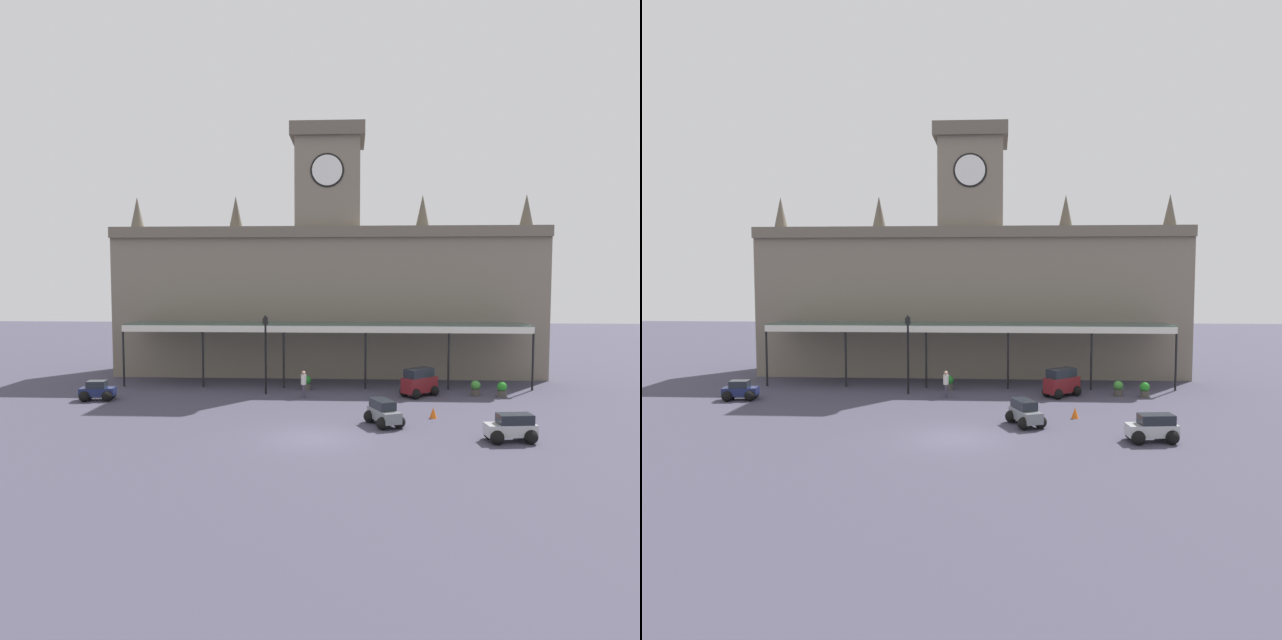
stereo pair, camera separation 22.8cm
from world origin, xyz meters
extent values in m
plane|color=#403D4E|center=(0.00, 0.00, 0.00)|extent=(140.00, 140.00, 0.00)
cube|color=slate|center=(0.00, 18.94, 5.58)|extent=(32.08, 6.00, 11.16)
cube|color=#685F52|center=(0.00, 15.79, 10.76)|extent=(32.08, 0.30, 0.80)
cube|color=slate|center=(0.00, 18.94, 14.45)|extent=(4.80, 4.80, 6.59)
cube|color=#61594D|center=(0.00, 18.94, 18.25)|extent=(5.50, 5.50, 1.00)
cylinder|color=white|center=(0.00, 16.48, 15.24)|extent=(2.20, 0.12, 2.20)
cylinder|color=black|center=(0.00, 16.52, 15.24)|extent=(2.46, 0.06, 2.46)
cone|color=#5B5448|center=(-15.04, 18.94, 12.46)|extent=(1.10, 1.10, 2.60)
cone|color=#5B5448|center=(-7.22, 18.94, 12.46)|extent=(1.10, 1.10, 2.60)
cone|color=#5B5448|center=(7.22, 18.94, 12.46)|extent=(1.10, 1.10, 2.60)
cone|color=#5B5448|center=(15.04, 18.94, 12.46)|extent=(1.10, 1.10, 2.60)
cube|color=#38564C|center=(0.00, 13.74, 4.21)|extent=(27.54, 3.20, 0.16)
cube|color=silver|center=(0.00, 12.14, 4.01)|extent=(27.54, 0.12, 0.44)
cylinder|color=black|center=(-13.77, 12.29, 2.06)|extent=(0.14, 0.14, 4.13)
cylinder|color=black|center=(-8.26, 12.29, 2.06)|extent=(0.14, 0.14, 4.13)
cylinder|color=black|center=(-2.75, 12.29, 2.06)|extent=(0.14, 0.14, 4.13)
cylinder|color=black|center=(2.75, 12.29, 2.06)|extent=(0.14, 0.14, 4.13)
cylinder|color=black|center=(8.26, 12.29, 2.06)|extent=(0.14, 0.14, 4.13)
cylinder|color=black|center=(13.77, 12.29, 2.06)|extent=(0.14, 0.14, 4.13)
cube|color=#B2B5BA|center=(9.04, -0.09, 0.54)|extent=(2.34, 1.15, 0.55)
cube|color=#1E232B|center=(9.24, -0.07, 1.05)|extent=(1.63, 1.00, 0.45)
sphere|color=black|center=(8.32, -0.62, 0.32)|extent=(0.64, 0.64, 0.64)
sphere|color=black|center=(8.22, 0.27, 0.32)|extent=(0.64, 0.64, 0.64)
sphere|color=black|center=(9.86, -0.45, 0.32)|extent=(0.64, 0.64, 0.64)
sphere|color=black|center=(9.76, 0.45, 0.32)|extent=(0.64, 0.64, 0.64)
cube|color=#19214C|center=(-13.61, 7.75, 0.52)|extent=(2.14, 1.11, 0.50)
cube|color=#1E232B|center=(-13.66, 7.74, 0.98)|extent=(1.19, 0.92, 0.42)
sphere|color=black|center=(-12.99, 8.26, 0.32)|extent=(0.64, 0.64, 0.64)
sphere|color=black|center=(-12.89, 7.39, 0.32)|extent=(0.64, 0.64, 0.64)
sphere|color=black|center=(-14.33, 8.11, 0.32)|extent=(0.64, 0.64, 0.64)
sphere|color=black|center=(-14.23, 7.23, 0.32)|extent=(0.64, 0.64, 0.64)
cube|color=slate|center=(3.47, 2.55, 0.54)|extent=(1.69, 2.42, 0.55)
cube|color=#1E232B|center=(3.39, 2.74, 1.05)|extent=(1.36, 1.75, 0.45)
sphere|color=black|center=(4.18, 2.01, 0.32)|extent=(0.64, 0.64, 0.64)
sphere|color=black|center=(3.35, 1.66, 0.32)|extent=(0.64, 0.64, 0.64)
sphere|color=black|center=(3.59, 3.44, 0.32)|extent=(0.64, 0.64, 0.64)
sphere|color=black|center=(2.76, 3.10, 0.32)|extent=(0.64, 0.64, 0.64)
cube|color=maroon|center=(6.09, 9.97, 0.74)|extent=(2.43, 2.30, 0.95)
cube|color=#1E232B|center=(6.05, 9.94, 1.50)|extent=(2.02, 1.93, 0.55)
sphere|color=black|center=(6.41, 10.89, 0.32)|extent=(0.64, 0.64, 0.64)
sphere|color=black|center=(7.04, 10.18, 0.32)|extent=(0.64, 0.64, 0.64)
sphere|color=black|center=(5.13, 9.77, 0.32)|extent=(0.64, 0.64, 0.64)
sphere|color=black|center=(5.76, 9.06, 0.32)|extent=(0.64, 0.64, 0.64)
cylinder|color=#3F384C|center=(-1.14, 9.08, 0.41)|extent=(0.17, 0.17, 0.82)
cylinder|color=#3F384C|center=(-1.16, 9.30, 0.41)|extent=(0.17, 0.17, 0.82)
cylinder|color=silver|center=(-1.15, 9.19, 1.13)|extent=(0.34, 0.34, 0.62)
sphere|color=tan|center=(-1.15, 9.19, 1.55)|extent=(0.23, 0.23, 0.23)
cylinder|color=black|center=(-3.65, 10.12, 2.24)|extent=(0.13, 0.13, 4.48)
cube|color=black|center=(-3.65, 10.12, 4.70)|extent=(0.30, 0.30, 0.44)
sphere|color=black|center=(-3.65, 10.12, 4.98)|extent=(0.14, 0.14, 0.14)
cone|color=orange|center=(6.16, 4.22, 0.29)|extent=(0.40, 0.40, 0.58)
cylinder|color=#47423D|center=(11.21, 9.98, 0.21)|extent=(0.56, 0.56, 0.42)
sphere|color=#298A27|center=(11.21, 9.98, 0.66)|extent=(0.60, 0.60, 0.60)
cylinder|color=#47423D|center=(9.66, 10.35, 0.21)|extent=(0.56, 0.56, 0.42)
sphere|color=#3C8834|center=(9.66, 10.35, 0.66)|extent=(0.60, 0.60, 0.60)
cylinder|color=#47423D|center=(-1.15, 11.68, 0.21)|extent=(0.56, 0.56, 0.42)
sphere|color=#217426|center=(-1.15, 11.68, 0.66)|extent=(0.60, 0.60, 0.60)
camera|label=1|loc=(1.79, -26.74, 7.46)|focal=32.94mm
camera|label=2|loc=(2.02, -26.73, 7.46)|focal=32.94mm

